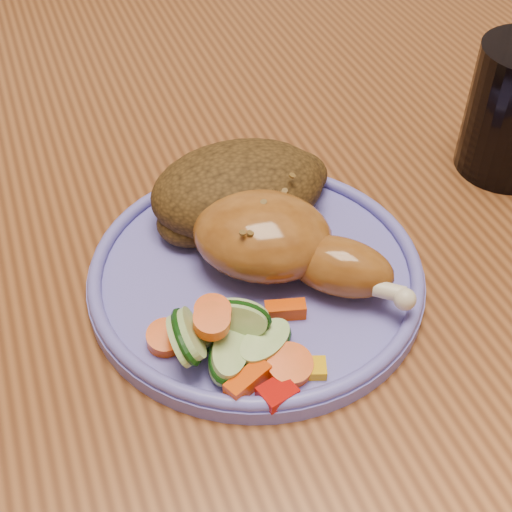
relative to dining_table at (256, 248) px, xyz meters
name	(u,v)px	position (x,y,z in m)	size (l,w,h in m)	color
dining_table	(256,248)	(0.00, 0.00, 0.00)	(0.90, 1.40, 0.75)	brown
chair_far	(126,84)	(0.00, 0.63, -0.17)	(0.42, 0.42, 0.91)	#4C2D16
plate	(256,277)	(-0.04, -0.12, 0.09)	(0.24, 0.24, 0.01)	#635DC0
plate_rim	(256,266)	(-0.04, -0.12, 0.10)	(0.24, 0.24, 0.01)	#635DC0
chicken_leg	(281,243)	(-0.03, -0.12, 0.12)	(0.15, 0.15, 0.05)	#92541E
rice_pilaf	(242,190)	(-0.03, -0.05, 0.12)	(0.15, 0.10, 0.06)	#452D11
vegetable_pile	(228,340)	(-0.09, -0.18, 0.11)	(0.11, 0.10, 0.05)	#A50A05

